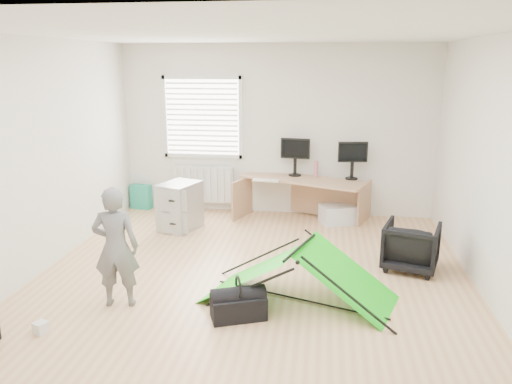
# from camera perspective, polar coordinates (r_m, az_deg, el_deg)

# --- Properties ---
(ground) EXTENTS (5.50, 5.50, 0.00)m
(ground) POSITION_cam_1_polar(r_m,az_deg,el_deg) (5.76, -0.56, -10.19)
(ground) COLOR tan
(ground) RESTS_ON ground
(back_wall) EXTENTS (5.00, 0.02, 2.70)m
(back_wall) POSITION_cam_1_polar(r_m,az_deg,el_deg) (8.03, 2.36, 7.01)
(back_wall) COLOR silver
(back_wall) RESTS_ON ground
(window) EXTENTS (1.20, 0.06, 1.20)m
(window) POSITION_cam_1_polar(r_m,az_deg,el_deg) (8.17, -6.15, 8.49)
(window) COLOR silver
(window) RESTS_ON back_wall
(radiator) EXTENTS (1.00, 0.12, 0.60)m
(radiator) POSITION_cam_1_polar(r_m,az_deg,el_deg) (8.32, -6.01, 0.91)
(radiator) COLOR silver
(radiator) RESTS_ON back_wall
(desk) EXTENTS (2.03, 1.29, 0.66)m
(desk) POSITION_cam_1_polar(r_m,az_deg,el_deg) (7.85, 5.31, -0.82)
(desk) COLOR tan
(desk) RESTS_ON ground
(filing_cabinet) EXTENTS (0.63, 0.72, 0.70)m
(filing_cabinet) POSITION_cam_1_polar(r_m,az_deg,el_deg) (7.46, -8.70, -1.61)
(filing_cabinet) COLOR #A1A3A6
(filing_cabinet) RESTS_ON ground
(monitor_left) EXTENTS (0.47, 0.16, 0.44)m
(monitor_left) POSITION_cam_1_polar(r_m,az_deg,el_deg) (7.92, 4.49, 3.44)
(monitor_left) COLOR black
(monitor_left) RESTS_ON desk
(monitor_right) EXTENTS (0.46, 0.16, 0.43)m
(monitor_right) POSITION_cam_1_polar(r_m,az_deg,el_deg) (7.80, 10.93, 2.99)
(monitor_right) COLOR black
(monitor_right) RESTS_ON desk
(keyboard) EXTENTS (0.41, 0.17, 0.02)m
(keyboard) POSITION_cam_1_polar(r_m,az_deg,el_deg) (7.58, 1.12, 1.33)
(keyboard) COLOR beige
(keyboard) RESTS_ON desk
(thermos) EXTENTS (0.08, 0.08, 0.25)m
(thermos) POSITION_cam_1_polar(r_m,az_deg,el_deg) (7.89, 6.86, 2.64)
(thermos) COLOR #B96876
(thermos) RESTS_ON desk
(office_chair) EXTENTS (0.77, 0.78, 0.57)m
(office_chair) POSITION_cam_1_polar(r_m,az_deg,el_deg) (6.27, 17.30, -5.93)
(office_chair) COLOR black
(office_chair) RESTS_ON ground
(person) EXTENTS (0.50, 0.37, 1.25)m
(person) POSITION_cam_1_polar(r_m,az_deg,el_deg) (5.21, -15.73, -6.10)
(person) COLOR slate
(person) RESTS_ON ground
(kite) EXTENTS (2.08, 1.41, 0.59)m
(kite) POSITION_cam_1_polar(r_m,az_deg,el_deg) (5.24, 4.97, -9.34)
(kite) COLOR #17D414
(kite) RESTS_ON ground
(storage_crate) EXTENTS (0.61, 0.52, 0.29)m
(storage_crate) POSITION_cam_1_polar(r_m,az_deg,el_deg) (7.79, 9.32, -2.51)
(storage_crate) COLOR silver
(storage_crate) RESTS_ON ground
(tote_bag) EXTENTS (0.36, 0.19, 0.41)m
(tote_bag) POSITION_cam_1_polar(r_m,az_deg,el_deg) (8.66, -12.98, -0.52)
(tote_bag) COLOR teal
(tote_bag) RESTS_ON ground
(white_box) EXTENTS (0.14, 0.14, 0.11)m
(white_box) POSITION_cam_1_polar(r_m,az_deg,el_deg) (5.15, -23.38, -14.05)
(white_box) COLOR silver
(white_box) RESTS_ON ground
(duffel_bag) EXTENTS (0.59, 0.44, 0.23)m
(duffel_bag) POSITION_cam_1_polar(r_m,az_deg,el_deg) (4.97, -2.02, -13.02)
(duffel_bag) COLOR black
(duffel_bag) RESTS_ON ground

